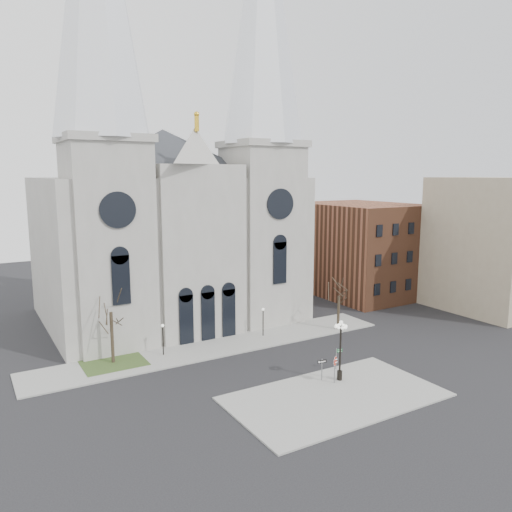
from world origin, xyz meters
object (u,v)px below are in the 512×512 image
globe_lamp (340,343)px  street_name_sign (337,357)px  one_way_sign (322,366)px  stop_sign (335,364)px

globe_lamp → street_name_sign: bearing=55.7°
one_way_sign → street_name_sign: street_name_sign is taller
globe_lamp → one_way_sign: globe_lamp is taller
stop_sign → street_name_sign: (2.26, 2.40, -0.56)m
stop_sign → street_name_sign: bearing=35.9°
stop_sign → globe_lamp: bearing=9.0°
globe_lamp → stop_sign: bearing=-160.2°
stop_sign → globe_lamp: globe_lamp is taller
stop_sign → one_way_sign: bearing=111.2°
one_way_sign → street_name_sign: (2.90, 1.38, -0.16)m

